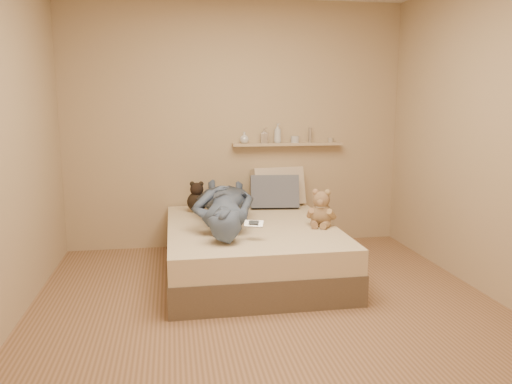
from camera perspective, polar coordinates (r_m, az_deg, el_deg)
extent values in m
plane|color=#90684A|center=(3.80, 1.69, -13.70)|extent=(3.80, 3.80, 0.00)
plane|color=tan|center=(5.36, -2.26, 7.59)|extent=(3.60, 0.00, 3.60)
plane|color=tan|center=(1.67, 14.77, 1.82)|extent=(3.60, 0.00, 3.60)
plane|color=tan|center=(4.23, 26.61, 5.88)|extent=(0.00, 3.80, 3.80)
cube|color=brown|center=(4.61, -0.59, -7.68)|extent=(1.50, 1.90, 0.25)
cube|color=beige|center=(4.55, -0.59, -4.98)|extent=(1.48, 1.88, 0.20)
cube|color=#B1B3B8|center=(3.99, -0.25, -3.66)|extent=(0.16, 0.11, 0.05)
cube|color=black|center=(3.99, -0.26, -3.49)|extent=(0.09, 0.06, 0.03)
sphere|color=#8F6B4E|center=(4.50, 7.46, -2.56)|extent=(0.21, 0.21, 0.21)
sphere|color=#8E6A4E|center=(4.46, 7.47, -0.88)|extent=(0.15, 0.15, 0.15)
sphere|color=#A5825A|center=(4.45, 6.81, 0.00)|extent=(0.06, 0.06, 0.06)
sphere|color=tan|center=(4.44, 8.18, -0.06)|extent=(0.06, 0.06, 0.06)
sphere|color=#89684B|center=(4.40, 7.36, -1.21)|extent=(0.06, 0.06, 0.06)
cylinder|color=#9B7552|center=(4.49, 6.24, -2.41)|extent=(0.07, 0.14, 0.12)
cylinder|color=#A38157|center=(4.47, 8.62, -2.53)|extent=(0.13, 0.13, 0.12)
cylinder|color=#896649|center=(4.44, 6.67, -3.68)|extent=(0.09, 0.15, 0.07)
cylinder|color=#93724E|center=(4.43, 7.93, -3.74)|extent=(0.13, 0.15, 0.07)
cylinder|color=beige|center=(4.47, 7.45, -1.66)|extent=(0.14, 0.14, 0.02)
sphere|color=black|center=(5.08, -6.74, -1.12)|extent=(0.20, 0.20, 0.20)
sphere|color=black|center=(5.05, -6.78, 0.31)|extent=(0.14, 0.14, 0.14)
sphere|color=black|center=(5.04, -7.31, 0.94)|extent=(0.05, 0.05, 0.05)
sphere|color=black|center=(5.03, -6.29, 0.95)|extent=(0.05, 0.05, 0.05)
cube|color=#C2AF99|center=(5.36, 2.55, 0.60)|extent=(0.58, 0.33, 0.43)
cube|color=slate|center=(5.22, 2.13, 0.00)|extent=(0.52, 0.28, 0.37)
imported|color=#404E64|center=(4.53, -3.69, -1.39)|extent=(0.73, 1.59, 0.37)
cube|color=tan|center=(5.41, 3.66, 5.48)|extent=(1.20, 0.12, 0.03)
imported|color=silver|center=(5.32, -1.34, 6.23)|extent=(0.13, 0.13, 0.12)
imported|color=silver|center=(5.35, 0.94, 6.48)|extent=(0.08, 0.08, 0.16)
imported|color=silver|center=(5.38, 2.48, 6.73)|extent=(0.11, 0.11, 0.21)
cylinder|color=silver|center=(5.42, 4.46, 6.03)|extent=(0.09, 0.09, 0.07)
cylinder|color=silver|center=(5.46, 6.19, 6.50)|extent=(0.04, 0.04, 0.16)
cylinder|color=#B5AA9B|center=(5.54, 8.53, 5.91)|extent=(0.06, 0.06, 0.05)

